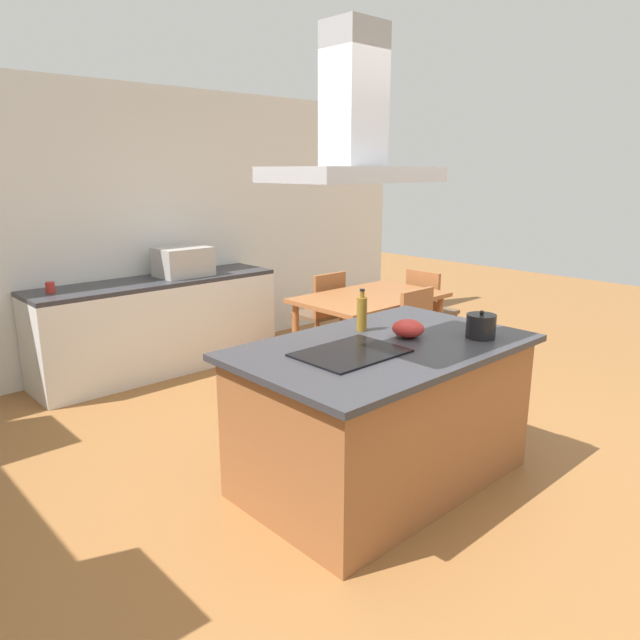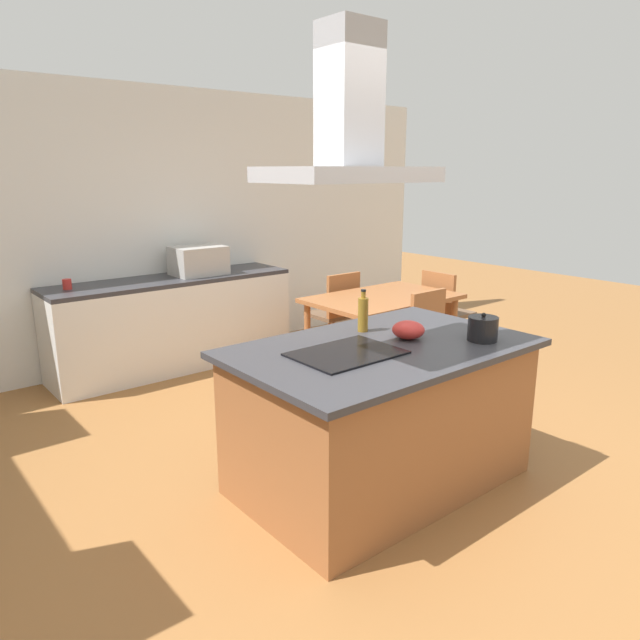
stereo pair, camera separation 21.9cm
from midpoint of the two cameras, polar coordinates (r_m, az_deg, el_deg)
name	(u,v)px [view 1 (the left image)]	position (r m, az deg, el deg)	size (l,w,h in m)	color
ground	(243,410)	(4.93, -8.76, -8.67)	(16.00, 16.00, 0.00)	#936033
wall_back	(133,229)	(6.10, -18.64, 8.34)	(7.20, 0.10, 2.70)	white
kitchen_island	(382,413)	(3.69, 4.35, -9.01)	(1.81, 1.14, 0.90)	#995B33
cooktop	(351,353)	(3.34, 1.10, -3.22)	(0.60, 0.44, 0.01)	black
tea_kettle	(481,326)	(3.74, 13.75, -0.58)	(0.23, 0.18, 0.17)	black
olive_oil_bottle	(362,313)	(3.79, 2.43, 0.66)	(0.07, 0.07, 0.28)	olive
mixing_bowl	(409,329)	(3.68, 6.91, -0.84)	(0.20, 0.20, 0.11)	red
back_counter	(159,325)	(5.93, -16.41, -0.51)	(2.37, 0.62, 0.90)	silver
countertop_microwave	(183,262)	(5.95, -14.17, 5.50)	(0.50, 0.38, 0.28)	#B2AFAA
coffee_mug_red	(50,287)	(5.54, -25.75, 2.87)	(0.08, 0.08, 0.09)	red
dining_table	(370,304)	(5.63, 3.77, 1.55)	(1.40, 0.90, 0.75)	#995B33
chair_facing_island	(425,334)	(5.25, 9.01, -1.34)	(0.42, 0.42, 0.89)	brown
chair_facing_back_wall	(323,308)	(6.13, -0.77, 1.12)	(0.42, 0.42, 0.89)	brown
chair_at_right_end	(428,306)	(6.34, 9.46, 1.38)	(0.42, 0.42, 0.89)	brown
range_hood	(354,132)	(3.18, 1.21, 17.74)	(0.90, 0.55, 0.78)	#ADADB2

